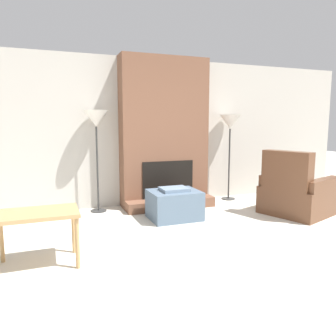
{
  "coord_description": "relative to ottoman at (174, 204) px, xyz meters",
  "views": [
    {
      "loc": [
        -1.99,
        -2.33,
        1.47
      ],
      "look_at": [
        0.0,
        2.95,
        0.69
      ],
      "focal_mm": 35.0,
      "sensor_mm": 36.0,
      "label": 1
    }
  ],
  "objects": [
    {
      "name": "floor_lamp_left",
      "position": [
        -1.03,
        0.85,
        1.25
      ],
      "size": [
        0.39,
        0.39,
        1.67
      ],
      "color": "#333333",
      "rests_on": "ground_plane"
    },
    {
      "name": "armchair",
      "position": [
        1.95,
        -0.44,
        0.08
      ],
      "size": [
        1.27,
        1.22,
        1.04
      ],
      "rotation": [
        0.0,
        0.0,
        1.91
      ],
      "color": "brown",
      "rests_on": "ground_plane"
    },
    {
      "name": "ottoman",
      "position": [
        0.0,
        0.0,
        0.0
      ],
      "size": [
        0.75,
        0.61,
        0.49
      ],
      "color": "slate",
      "rests_on": "ground_plane"
    },
    {
      "name": "wall_back",
      "position": [
        0.17,
        1.12,
        1.07
      ],
      "size": [
        7.99,
        0.06,
        2.6
      ],
      "primitive_type": "cube",
      "color": "#BCB7AD",
      "rests_on": "ground_plane"
    },
    {
      "name": "ground_plane",
      "position": [
        0.17,
        -2.23,
        -0.23
      ],
      "size": [
        24.0,
        24.0,
        0.0
      ],
      "primitive_type": "plane",
      "color": "beige"
    },
    {
      "name": "fireplace",
      "position": [
        0.17,
        0.88,
        1.01
      ],
      "size": [
        1.56,
        0.67,
        2.6
      ],
      "color": "brown",
      "rests_on": "ground_plane"
    },
    {
      "name": "side_table",
      "position": [
        -1.93,
        -1.05,
        0.27
      ],
      "size": [
        0.82,
        0.52,
        0.57
      ],
      "color": "tan",
      "rests_on": "ground_plane"
    },
    {
      "name": "floor_lamp_right",
      "position": [
        1.47,
        0.85,
        1.2
      ],
      "size": [
        0.39,
        0.39,
        1.62
      ],
      "color": "#333333",
      "rests_on": "ground_plane"
    }
  ]
}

